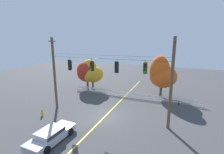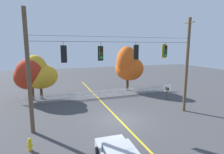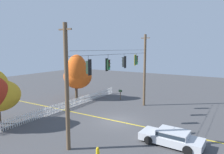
{
  "view_description": "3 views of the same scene",
  "coord_description": "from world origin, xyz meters",
  "px_view_note": "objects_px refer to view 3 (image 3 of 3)",
  "views": [
    {
      "loc": [
        7.2,
        -15.63,
        8.41
      ],
      "look_at": [
        0.44,
        1.04,
        4.4
      ],
      "focal_mm": 26.31,
      "sensor_mm": 36.0,
      "label": 1
    },
    {
      "loc": [
        -5.41,
        -13.49,
        6.16
      ],
      "look_at": [
        -0.39,
        0.78,
        3.63
      ],
      "focal_mm": 28.78,
      "sensor_mm": 36.0,
      "label": 2
    },
    {
      "loc": [
        -17.08,
        -9.93,
        7.09
      ],
      "look_at": [
        0.04,
        0.57,
        4.34
      ],
      "focal_mm": 33.5,
      "sensor_mm": 36.0,
      "label": 3
    }
  ],
  "objects_px": {
    "traffic_signal_eastbound_side": "(89,67)",
    "traffic_signal_westbound_side": "(124,62)",
    "parked_car": "(172,137)",
    "traffic_signal_northbound_secondary": "(108,65)",
    "traffic_signal_northbound_primary": "(136,60)",
    "fire_hydrant": "(98,153)",
    "roadside_mailbox": "(120,92)",
    "autumn_oak_far_east": "(77,74)"
  },
  "relations": [
    {
      "from": "traffic_signal_westbound_side",
      "to": "roadside_mailbox",
      "type": "relative_size",
      "value": 0.98
    },
    {
      "from": "traffic_signal_westbound_side",
      "to": "fire_hydrant",
      "type": "bearing_deg",
      "value": -163.0
    },
    {
      "from": "traffic_signal_northbound_primary",
      "to": "autumn_oak_far_east",
      "type": "relative_size",
      "value": 0.22
    },
    {
      "from": "traffic_signal_westbound_side",
      "to": "autumn_oak_far_east",
      "type": "xyz_separation_m",
      "value": [
        3.65,
        9.35,
        -2.24
      ]
    },
    {
      "from": "traffic_signal_eastbound_side",
      "to": "roadside_mailbox",
      "type": "xyz_separation_m",
      "value": [
        12.01,
        3.89,
        -4.48
      ]
    },
    {
      "from": "traffic_signal_northbound_secondary",
      "to": "fire_hydrant",
      "type": "distance_m",
      "value": 7.82
    },
    {
      "from": "traffic_signal_northbound_primary",
      "to": "traffic_signal_westbound_side",
      "type": "bearing_deg",
      "value": -179.61
    },
    {
      "from": "traffic_signal_northbound_primary",
      "to": "fire_hydrant",
      "type": "distance_m",
      "value": 12.56
    },
    {
      "from": "traffic_signal_northbound_primary",
      "to": "parked_car",
      "type": "relative_size",
      "value": 0.3
    },
    {
      "from": "traffic_signal_eastbound_side",
      "to": "parked_car",
      "type": "relative_size",
      "value": 0.33
    },
    {
      "from": "fire_hydrant",
      "to": "roadside_mailbox",
      "type": "bearing_deg",
      "value": 23.91
    },
    {
      "from": "traffic_signal_westbound_side",
      "to": "traffic_signal_eastbound_side",
      "type": "bearing_deg",
      "value": -180.0
    },
    {
      "from": "traffic_signal_westbound_side",
      "to": "traffic_signal_northbound_primary",
      "type": "bearing_deg",
      "value": 0.39
    },
    {
      "from": "traffic_signal_northbound_secondary",
      "to": "traffic_signal_westbound_side",
      "type": "bearing_deg",
      "value": -0.36
    },
    {
      "from": "traffic_signal_northbound_secondary",
      "to": "traffic_signal_westbound_side",
      "type": "height_order",
      "value": "same"
    },
    {
      "from": "autumn_oak_far_east",
      "to": "roadside_mailbox",
      "type": "xyz_separation_m",
      "value": [
        2.58,
        -5.46,
        -2.33
      ]
    },
    {
      "from": "roadside_mailbox",
      "to": "traffic_signal_northbound_secondary",
      "type": "bearing_deg",
      "value": -157.21
    },
    {
      "from": "autumn_oak_far_east",
      "to": "fire_hydrant",
      "type": "height_order",
      "value": "autumn_oak_far_east"
    },
    {
      "from": "traffic_signal_northbound_secondary",
      "to": "roadside_mailbox",
      "type": "bearing_deg",
      "value": 22.79
    },
    {
      "from": "traffic_signal_westbound_side",
      "to": "parked_car",
      "type": "xyz_separation_m",
      "value": [
        -3.69,
        -6.01,
        -5.14
      ]
    },
    {
      "from": "traffic_signal_eastbound_side",
      "to": "autumn_oak_far_east",
      "type": "xyz_separation_m",
      "value": [
        9.43,
        9.35,
        -2.15
      ]
    },
    {
      "from": "fire_hydrant",
      "to": "traffic_signal_eastbound_side",
      "type": "bearing_deg",
      "value": 46.28
    },
    {
      "from": "traffic_signal_northbound_secondary",
      "to": "autumn_oak_far_east",
      "type": "relative_size",
      "value": 0.23
    },
    {
      "from": "traffic_signal_eastbound_side",
      "to": "traffic_signal_westbound_side",
      "type": "xyz_separation_m",
      "value": [
        5.78,
        0.0,
        0.09
      ]
    },
    {
      "from": "traffic_signal_eastbound_side",
      "to": "traffic_signal_northbound_primary",
      "type": "bearing_deg",
      "value": 0.13
    },
    {
      "from": "traffic_signal_northbound_secondary",
      "to": "traffic_signal_northbound_primary",
      "type": "relative_size",
      "value": 1.07
    },
    {
      "from": "traffic_signal_eastbound_side",
      "to": "fire_hydrant",
      "type": "relative_size",
      "value": 1.91
    },
    {
      "from": "parked_car",
      "to": "roadside_mailbox",
      "type": "bearing_deg",
      "value": 44.93
    },
    {
      "from": "autumn_oak_far_east",
      "to": "fire_hydrant",
      "type": "xyz_separation_m",
      "value": [
        -11.82,
        -11.84,
        -3.11
      ]
    },
    {
      "from": "traffic_signal_northbound_secondary",
      "to": "traffic_signal_westbound_side",
      "type": "xyz_separation_m",
      "value": [
        2.97,
        -0.02,
        0.08
      ]
    },
    {
      "from": "traffic_signal_eastbound_side",
      "to": "fire_hydrant",
      "type": "bearing_deg",
      "value": -133.72
    },
    {
      "from": "traffic_signal_eastbound_side",
      "to": "traffic_signal_northbound_primary",
      "type": "height_order",
      "value": "same"
    },
    {
      "from": "traffic_signal_eastbound_side",
      "to": "parked_car",
      "type": "distance_m",
      "value": 8.13
    },
    {
      "from": "traffic_signal_northbound_primary",
      "to": "roadside_mailbox",
      "type": "distance_m",
      "value": 6.9
    },
    {
      "from": "traffic_signal_northbound_primary",
      "to": "parked_car",
      "type": "xyz_separation_m",
      "value": [
        -6.57,
        -6.03,
        -5.2
      ]
    },
    {
      "from": "traffic_signal_northbound_secondary",
      "to": "fire_hydrant",
      "type": "bearing_deg",
      "value": -154.15
    },
    {
      "from": "traffic_signal_eastbound_side",
      "to": "fire_hydrant",
      "type": "height_order",
      "value": "traffic_signal_eastbound_side"
    },
    {
      "from": "traffic_signal_eastbound_side",
      "to": "roadside_mailbox",
      "type": "relative_size",
      "value": 1.05
    },
    {
      "from": "fire_hydrant",
      "to": "autumn_oak_far_east",
      "type": "bearing_deg",
      "value": 45.06
    },
    {
      "from": "traffic_signal_eastbound_side",
      "to": "traffic_signal_westbound_side",
      "type": "height_order",
      "value": "same"
    },
    {
      "from": "traffic_signal_westbound_side",
      "to": "fire_hydrant",
      "type": "distance_m",
      "value": 10.08
    },
    {
      "from": "traffic_signal_northbound_primary",
      "to": "roadside_mailbox",
      "type": "height_order",
      "value": "traffic_signal_northbound_primary"
    }
  ]
}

